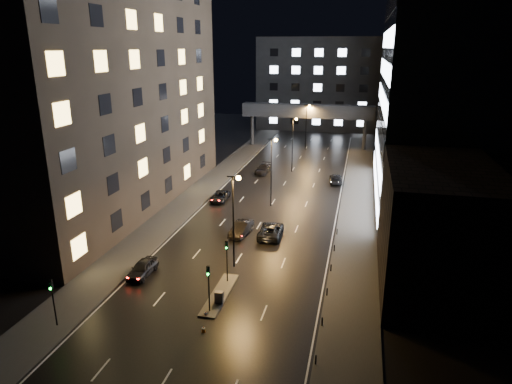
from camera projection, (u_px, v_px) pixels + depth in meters
ground at (285, 183)px, 78.51m from camera, size 160.00×160.00×0.00m
sidewalk_left at (206, 186)px, 76.56m from camera, size 5.00×110.00×0.15m
sidewalk_right at (358, 197)px, 71.14m from camera, size 5.00×110.00×0.15m
building_left at (106, 65)px, 62.47m from camera, size 15.00×48.00×40.00m
building_right_low at (437, 227)px, 43.60m from camera, size 10.00×18.00×12.00m
building_right_glass at (462, 46)px, 62.54m from camera, size 20.00×36.00×45.00m
building_far at (320, 84)px, 128.51m from camera, size 34.00×14.00×25.00m
skybridge at (308, 112)px, 103.81m from camera, size 30.00×3.00×10.00m
median_island at (220, 294)px, 43.18m from camera, size 1.60×8.00×0.15m
traffic_signal_near at (227, 254)px, 44.57m from camera, size 0.28×0.34×4.40m
traffic_signal_far at (209, 281)px, 39.47m from camera, size 0.28×0.34×4.40m
traffic_signal_corner at (53, 296)px, 37.44m from camera, size 0.28×0.34×4.40m
bollard_row at (329, 280)px, 45.09m from camera, size 0.12×25.12×0.90m
streetlight_near at (235, 210)px, 46.82m from camera, size 1.45×0.50×10.15m
streetlight_mid_a at (272, 163)px, 65.37m from camera, size 1.45×0.50×10.15m
streetlight_mid_b at (293, 138)px, 83.92m from camera, size 1.45×0.50×10.15m
streetlight_far at (307, 121)px, 102.48m from camera, size 1.45×0.50×10.15m
car_away_a at (143, 268)px, 46.75m from camera, size 1.92×4.61×1.56m
car_away_b at (241, 228)px, 56.88m from camera, size 2.27×5.13×1.64m
car_away_c at (220, 196)px, 69.51m from camera, size 2.45×5.01×1.37m
car_away_d at (263, 169)px, 84.70m from camera, size 2.54×5.56×1.58m
car_toward_a at (271, 230)px, 56.37m from camera, size 2.92×5.94×1.62m
car_toward_b at (336, 178)px, 78.73m from camera, size 2.60×5.30×1.48m
utility_cabinet at (219, 297)px, 41.52m from camera, size 0.80×0.56×1.10m
cone_a at (206, 314)px, 39.75m from camera, size 0.37×0.37×0.46m
cone_b at (203, 329)px, 37.54m from camera, size 0.46×0.46×0.56m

